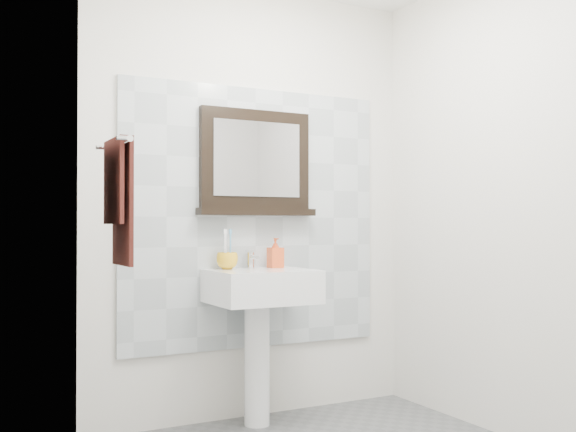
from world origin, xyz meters
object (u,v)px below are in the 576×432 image
Objects in this scene: framed_mirror at (256,165)px; hand_towel at (119,192)px; pedestal_sink at (261,303)px; soap_dispenser at (275,253)px; toothbrush_cup at (227,261)px.

framed_mirror reaches higher than hand_towel.
pedestal_sink is 1.12m from hand_towel.
framed_mirror reaches higher than soap_dispenser.
pedestal_sink is at bearing -106.65° from framed_mirror.
toothbrush_cup is 0.16× the size of framed_mirror.
soap_dispenser is at bearing 26.90° from hand_towel.
soap_dispenser is 0.52m from framed_mirror.
toothbrush_cup is 0.21× the size of hand_towel.
hand_towel is (-0.93, -0.60, -0.20)m from framed_mirror.
pedestal_sink is at bearing -142.29° from soap_dispenser.
hand_towel is at bearing -144.39° from toothbrush_cup.
toothbrush_cup is at bearing -159.89° from framed_mirror.
hand_towel is at bearing -152.53° from soap_dispenser.
pedestal_sink reaches higher than toothbrush_cup.
framed_mirror is (-0.09, 0.08, 0.50)m from soap_dispenser.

